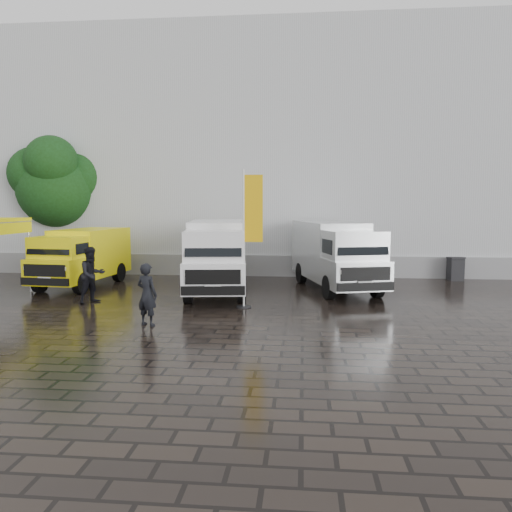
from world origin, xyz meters
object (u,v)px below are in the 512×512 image
at_px(person_tent, 92,275).
at_px(person_front, 147,295).
at_px(van_silver, 336,256).
at_px(flagpole, 249,232).
at_px(wheelie_bin, 455,269).
at_px(van_yellow, 82,258).
at_px(van_white, 217,257).

bearing_deg(person_tent, person_front, -99.54).
distance_m(van_silver, person_tent, 9.29).
relative_size(van_silver, flagpole, 1.37).
height_order(wheelie_bin, person_tent, person_tent).
bearing_deg(van_silver, flagpole, -143.92).
bearing_deg(wheelie_bin, flagpole, -147.78).
relative_size(van_yellow, person_front, 2.88).
relative_size(person_front, person_tent, 0.91).
distance_m(wheelie_bin, person_front, 14.71).
distance_m(van_white, flagpole, 3.27).
distance_m(van_white, wheelie_bin, 10.97).
bearing_deg(flagpole, person_tent, 177.15).
height_order(flagpole, wheelie_bin, flagpole).
xyz_separation_m(van_yellow, person_tent, (1.87, -3.31, -0.20)).
bearing_deg(person_front, person_tent, -24.08).
relative_size(van_yellow, flagpole, 1.13).
relative_size(van_white, person_front, 3.57).
xyz_separation_m(person_front, person_tent, (-2.92, 3.03, 0.09)).
bearing_deg(van_yellow, person_front, -47.34).
relative_size(van_white, wheelie_bin, 5.98).
height_order(van_yellow, van_silver, van_silver).
distance_m(van_yellow, van_silver, 10.45).
height_order(van_yellow, van_white, van_white).
distance_m(van_white, person_tent, 4.66).
bearing_deg(person_tent, flagpole, -56.28).
relative_size(van_white, person_tent, 3.24).
relative_size(wheelie_bin, person_tent, 0.54).
xyz_separation_m(van_white, van_silver, (4.59, 1.18, -0.03)).
bearing_deg(van_yellow, van_white, -3.41).
xyz_separation_m(van_white, wheelie_bin, (10.13, 4.12, -0.84)).
bearing_deg(person_tent, van_silver, -30.86).
distance_m(van_yellow, person_tent, 3.81).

